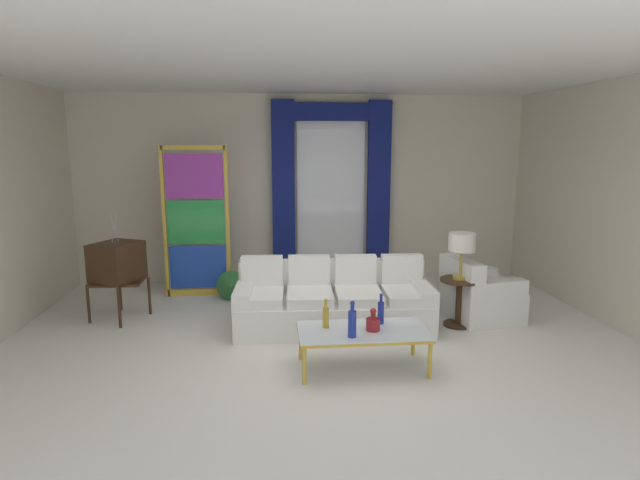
{
  "coord_description": "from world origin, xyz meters",
  "views": [
    {
      "loc": [
        -0.55,
        -5.27,
        2.19
      ],
      "look_at": [
        0.06,
        0.9,
        1.05
      ],
      "focal_mm": 28.7,
      "sensor_mm": 36.0,
      "label": 1
    }
  ],
  "objects_px": {
    "bottle_crystal_tall": "(381,311)",
    "bottle_amber_squat": "(326,316)",
    "bottle_ruby_flask": "(373,323)",
    "armchair_white": "(478,297)",
    "couch_white_long": "(333,303)",
    "bottle_blue_decanter": "(352,322)",
    "coffee_table": "(363,333)",
    "round_side_table": "(459,298)",
    "stained_glass_divider": "(196,225)",
    "table_lamp_brass": "(462,244)",
    "peacock_figurine": "(231,287)",
    "vintage_tv": "(117,263)"
  },
  "relations": [
    {
      "from": "stained_glass_divider",
      "to": "bottle_ruby_flask",
      "type": "bearing_deg",
      "value": -53.56
    },
    {
      "from": "couch_white_long",
      "to": "coffee_table",
      "type": "distance_m",
      "value": 1.24
    },
    {
      "from": "bottle_amber_squat",
      "to": "armchair_white",
      "type": "height_order",
      "value": "armchair_white"
    },
    {
      "from": "bottle_amber_squat",
      "to": "bottle_ruby_flask",
      "type": "height_order",
      "value": "bottle_amber_squat"
    },
    {
      "from": "round_side_table",
      "to": "bottle_ruby_flask",
      "type": "bearing_deg",
      "value": -138.88
    },
    {
      "from": "peacock_figurine",
      "to": "round_side_table",
      "type": "xyz_separation_m",
      "value": [
        2.87,
        -1.29,
        0.14
      ]
    },
    {
      "from": "bottle_blue_decanter",
      "to": "bottle_ruby_flask",
      "type": "height_order",
      "value": "bottle_blue_decanter"
    },
    {
      "from": "bottle_blue_decanter",
      "to": "peacock_figurine",
      "type": "xyz_separation_m",
      "value": [
        -1.33,
        2.59,
        -0.34
      ]
    },
    {
      "from": "couch_white_long",
      "to": "armchair_white",
      "type": "relative_size",
      "value": 2.54
    },
    {
      "from": "bottle_blue_decanter",
      "to": "bottle_crystal_tall",
      "type": "relative_size",
      "value": 1.12
    },
    {
      "from": "coffee_table",
      "to": "bottle_amber_squat",
      "type": "xyz_separation_m",
      "value": [
        -0.36,
        0.1,
        0.15
      ]
    },
    {
      "from": "couch_white_long",
      "to": "peacock_figurine",
      "type": "bearing_deg",
      "value": 138.52
    },
    {
      "from": "armchair_white",
      "to": "coffee_table",
      "type": "bearing_deg",
      "value": -142.36
    },
    {
      "from": "couch_white_long",
      "to": "bottle_blue_decanter",
      "type": "height_order",
      "value": "couch_white_long"
    },
    {
      "from": "bottle_blue_decanter",
      "to": "bottle_crystal_tall",
      "type": "bearing_deg",
      "value": 44.09
    },
    {
      "from": "couch_white_long",
      "to": "round_side_table",
      "type": "distance_m",
      "value": 1.55
    },
    {
      "from": "bottle_crystal_tall",
      "to": "armchair_white",
      "type": "xyz_separation_m",
      "value": [
        1.53,
        1.19,
        -0.25
      ]
    },
    {
      "from": "stained_glass_divider",
      "to": "table_lamp_brass",
      "type": "distance_m",
      "value": 3.75
    },
    {
      "from": "couch_white_long",
      "to": "round_side_table",
      "type": "height_order",
      "value": "couch_white_long"
    },
    {
      "from": "vintage_tv",
      "to": "peacock_figurine",
      "type": "bearing_deg",
      "value": 23.69
    },
    {
      "from": "coffee_table",
      "to": "couch_white_long",
      "type": "bearing_deg",
      "value": 96.6
    },
    {
      "from": "table_lamp_brass",
      "to": "round_side_table",
      "type": "bearing_deg",
      "value": 0.0
    },
    {
      "from": "bottle_crystal_tall",
      "to": "round_side_table",
      "type": "bearing_deg",
      "value": 38.86
    },
    {
      "from": "coffee_table",
      "to": "bottle_blue_decanter",
      "type": "bearing_deg",
      "value": -126.81
    },
    {
      "from": "couch_white_long",
      "to": "round_side_table",
      "type": "bearing_deg",
      "value": -4.36
    },
    {
      "from": "bottle_ruby_flask",
      "to": "armchair_white",
      "type": "distance_m",
      "value": 2.15
    },
    {
      "from": "couch_white_long",
      "to": "bottle_crystal_tall",
      "type": "height_order",
      "value": "couch_white_long"
    },
    {
      "from": "couch_white_long",
      "to": "bottle_blue_decanter",
      "type": "relative_size",
      "value": 6.64
    },
    {
      "from": "couch_white_long",
      "to": "coffee_table",
      "type": "relative_size",
      "value": 1.86
    },
    {
      "from": "bottle_ruby_flask",
      "to": "armchair_white",
      "type": "xyz_separation_m",
      "value": [
        1.64,
        1.37,
        -0.2
      ]
    },
    {
      "from": "bottle_crystal_tall",
      "to": "bottle_amber_squat",
      "type": "xyz_separation_m",
      "value": [
        -0.57,
        -0.06,
        -0.01
      ]
    },
    {
      "from": "bottle_amber_squat",
      "to": "vintage_tv",
      "type": "distance_m",
      "value": 3.01
    },
    {
      "from": "stained_glass_divider",
      "to": "couch_white_long",
      "type": "bearing_deg",
      "value": -39.97
    },
    {
      "from": "coffee_table",
      "to": "stained_glass_divider",
      "type": "relative_size",
      "value": 0.58
    },
    {
      "from": "bottle_crystal_tall",
      "to": "couch_white_long",
      "type": "bearing_deg",
      "value": 108.12
    },
    {
      "from": "coffee_table",
      "to": "bottle_amber_squat",
      "type": "relative_size",
      "value": 4.27
    },
    {
      "from": "stained_glass_divider",
      "to": "round_side_table",
      "type": "distance_m",
      "value": 3.81
    },
    {
      "from": "stained_glass_divider",
      "to": "table_lamp_brass",
      "type": "bearing_deg",
      "value": -26.02
    },
    {
      "from": "round_side_table",
      "to": "armchair_white",
      "type": "bearing_deg",
      "value": 34.03
    },
    {
      "from": "bottle_ruby_flask",
      "to": "armchair_white",
      "type": "bearing_deg",
      "value": 39.78
    },
    {
      "from": "peacock_figurine",
      "to": "coffee_table",
      "type": "bearing_deg",
      "value": -58.63
    },
    {
      "from": "bottle_crystal_tall",
      "to": "table_lamp_brass",
      "type": "bearing_deg",
      "value": 38.86
    },
    {
      "from": "bottle_blue_decanter",
      "to": "armchair_white",
      "type": "relative_size",
      "value": 0.38
    },
    {
      "from": "armchair_white",
      "to": "table_lamp_brass",
      "type": "height_order",
      "value": "table_lamp_brass"
    },
    {
      "from": "bottle_ruby_flask",
      "to": "round_side_table",
      "type": "relative_size",
      "value": 0.38
    },
    {
      "from": "couch_white_long",
      "to": "peacock_figurine",
      "type": "xyz_separation_m",
      "value": [
        -1.32,
        1.17,
        -0.09
      ]
    },
    {
      "from": "coffee_table",
      "to": "armchair_white",
      "type": "height_order",
      "value": "armchair_white"
    },
    {
      "from": "coffee_table",
      "to": "bottle_ruby_flask",
      "type": "bearing_deg",
      "value": -16.71
    },
    {
      "from": "couch_white_long",
      "to": "bottle_ruby_flask",
      "type": "height_order",
      "value": "couch_white_long"
    },
    {
      "from": "bottle_crystal_tall",
      "to": "round_side_table",
      "type": "xyz_separation_m",
      "value": [
        1.19,
        0.96,
        -0.18
      ]
    }
  ]
}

